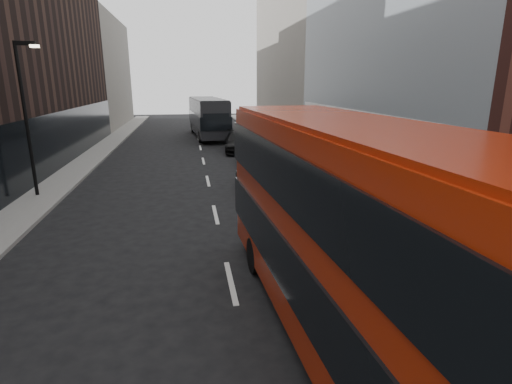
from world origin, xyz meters
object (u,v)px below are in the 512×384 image
car_a (253,176)px  car_c (238,142)px  red_bus (353,229)px  street_lamp (27,110)px  grey_bus (208,116)px  car_b (249,155)px

car_a → car_c: car_c is taller
red_bus → car_a: 12.93m
red_bus → car_a: (0.06, 12.79, -1.87)m
street_lamp → grey_bus: street_lamp is taller
street_lamp → car_c: 16.49m
car_a → car_b: 6.41m
car_b → red_bus: bearing=-88.6°
red_bus → car_b: (0.86, 19.16, -1.93)m
street_lamp → red_bus: bearing=-51.7°
car_b → car_c: bearing=94.2°
grey_bus → car_c: size_ratio=2.28×
street_lamp → car_b: bearing=28.4°
red_bus → car_b: 19.27m
grey_bus → street_lamp: bearing=-118.0°
red_bus → car_c: size_ratio=2.21×
street_lamp → car_c: street_lamp is taller
grey_bus → car_c: bearing=-82.5°
car_a → red_bus: bearing=-85.4°
street_lamp → grey_bus: (9.28, 20.91, -2.11)m
street_lamp → car_a: bearing=-1.7°
grey_bus → red_bus: bearing=-92.3°
red_bus → car_a: size_ratio=2.74×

